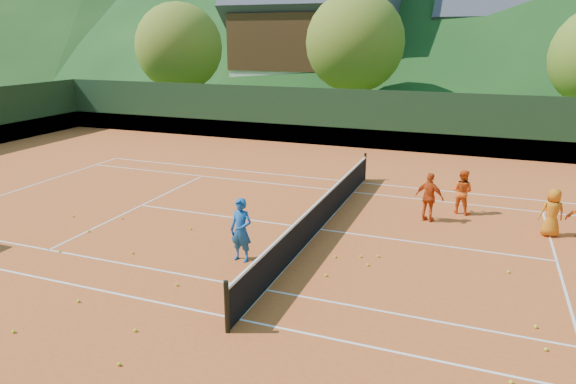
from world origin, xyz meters
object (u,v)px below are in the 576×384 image
(tennis_net, at_px, (320,214))
(chalet_mid, at_px, (514,44))
(coach, at_px, (241,230))
(student_c, at_px, (552,212))
(chalet_left, at_px, (315,36))
(student_b, at_px, (429,197))
(student_a, at_px, (462,192))

(tennis_net, distance_m, chalet_mid, 34.81)
(coach, bearing_deg, tennis_net, 72.72)
(student_c, bearing_deg, chalet_left, -77.10)
(tennis_net, bearing_deg, coach, -113.16)
(coach, relative_size, student_c, 1.18)
(chalet_mid, bearing_deg, student_c, -89.33)
(student_b, bearing_deg, student_a, -111.16)
(student_b, relative_size, chalet_mid, 0.12)
(coach, distance_m, student_a, 7.78)
(student_c, distance_m, tennis_net, 6.65)
(student_b, height_order, student_c, student_b)
(student_b, xyz_separation_m, chalet_left, (-12.94, 28.08, 4.85))
(student_b, bearing_deg, coach, 65.75)
(student_c, distance_m, chalet_mid, 32.38)
(chalet_mid, bearing_deg, coach, -101.08)
(tennis_net, bearing_deg, chalet_left, 108.43)
(student_b, height_order, chalet_mid, chalet_mid)
(student_b, distance_m, chalet_left, 31.29)
(student_c, bearing_deg, student_a, -42.24)
(student_c, bearing_deg, tennis_net, -0.70)
(chalet_left, bearing_deg, chalet_mid, 14.04)
(chalet_left, relative_size, chalet_mid, 1.09)
(chalet_left, bearing_deg, student_a, -62.79)
(coach, bearing_deg, student_b, 54.77)
(student_a, xyz_separation_m, student_b, (-0.90, -1.15, 0.04))
(student_a, relative_size, chalet_mid, 0.12)
(student_b, distance_m, tennis_net, 3.52)
(chalet_left, bearing_deg, student_b, -65.25)
(student_b, height_order, chalet_left, chalet_left)
(coach, distance_m, tennis_net, 3.10)
(student_a, bearing_deg, chalet_mid, -77.36)
(student_b, height_order, tennis_net, student_b)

